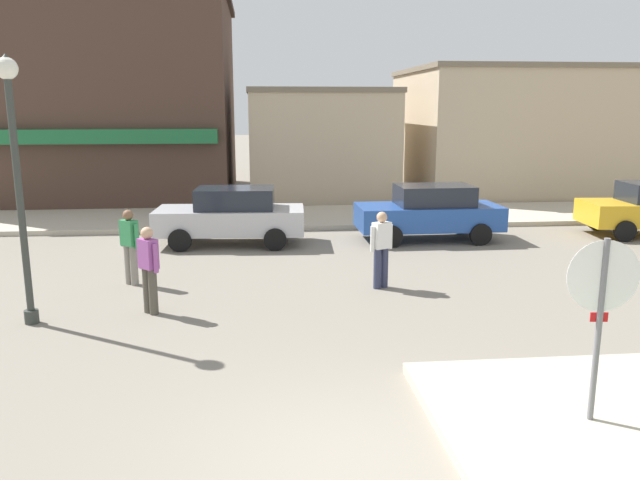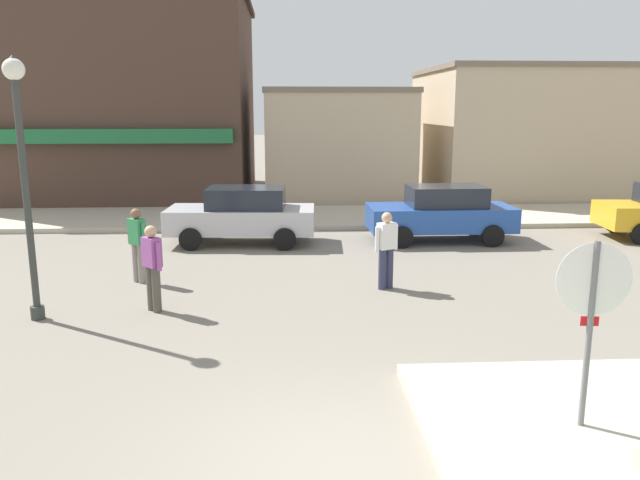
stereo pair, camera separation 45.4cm
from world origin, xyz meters
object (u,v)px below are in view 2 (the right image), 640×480
object	(u,v)px
parked_car_second	(441,213)
pedestrian_crossing_near	(386,248)
lamp_post	(22,152)
pedestrian_crossing_far	(152,265)
pedestrian_kerb_side	(138,243)
parked_car_nearest	(243,215)
stop_sign	(591,310)

from	to	relation	value
parked_car_second	pedestrian_crossing_near	bearing A→B (deg)	-116.50
lamp_post	pedestrian_crossing_far	distance (m)	2.91
pedestrian_crossing_near	pedestrian_kerb_side	world-z (taller)	same
parked_car_second	pedestrian_kerb_side	world-z (taller)	pedestrian_kerb_side
parked_car_nearest	parked_car_second	world-z (taller)	same
lamp_post	pedestrian_kerb_side	world-z (taller)	lamp_post
stop_sign	parked_car_nearest	world-z (taller)	stop_sign
parked_car_second	pedestrian_kerb_side	distance (m)	8.44
pedestrian_crossing_near	parked_car_nearest	bearing A→B (deg)	125.30
lamp_post	parked_car_nearest	xyz separation A→B (m)	(3.24, 6.13, -2.15)
pedestrian_crossing_near	pedestrian_crossing_far	distance (m)	4.66
stop_sign	parked_car_nearest	distance (m)	11.56
stop_sign	pedestrian_crossing_near	bearing A→B (deg)	101.99
pedestrian_kerb_side	parked_car_nearest	bearing A→B (deg)	62.60
parked_car_second	parked_car_nearest	bearing A→B (deg)	-179.72
pedestrian_crossing_near	pedestrian_crossing_far	world-z (taller)	same
parked_car_nearest	pedestrian_crossing_far	size ratio (longest dim) A/B	2.54
stop_sign	parked_car_nearest	size ratio (longest dim) A/B	0.56
parked_car_nearest	parked_car_second	bearing A→B (deg)	0.28
stop_sign	pedestrian_kerb_side	distance (m)	9.44
parked_car_nearest	pedestrian_kerb_side	xyz separation A→B (m)	(-1.97, -3.81, 0.06)
lamp_post	parked_car_nearest	size ratio (longest dim) A/B	1.11
stop_sign	pedestrian_kerb_side	world-z (taller)	stop_sign
stop_sign	pedestrian_crossing_far	size ratio (longest dim) A/B	1.43
pedestrian_crossing_near	pedestrian_kerb_side	bearing A→B (deg)	171.56
lamp_post	pedestrian_crossing_far	bearing A→B (deg)	9.98
lamp_post	parked_car_second	xyz separation A→B (m)	(8.79, 6.16, -2.15)
parked_car_nearest	pedestrian_kerb_side	distance (m)	4.29
parked_car_nearest	parked_car_second	xyz separation A→B (m)	(5.54, 0.03, 0.00)
pedestrian_crossing_far	pedestrian_kerb_side	world-z (taller)	same
parked_car_second	pedestrian_crossing_far	distance (m)	8.94
pedestrian_crossing_near	pedestrian_crossing_far	bearing A→B (deg)	-165.06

